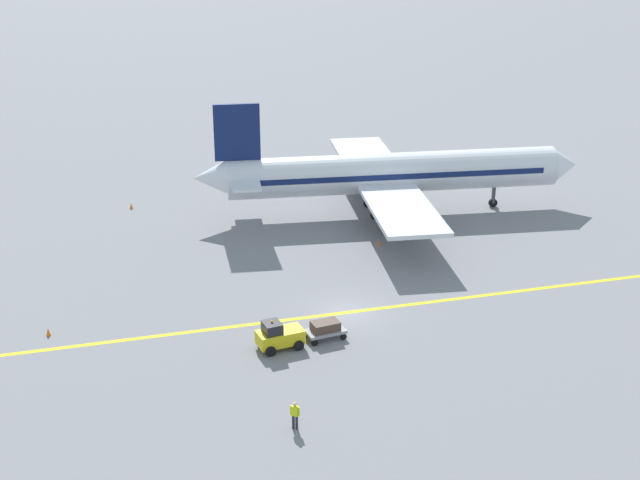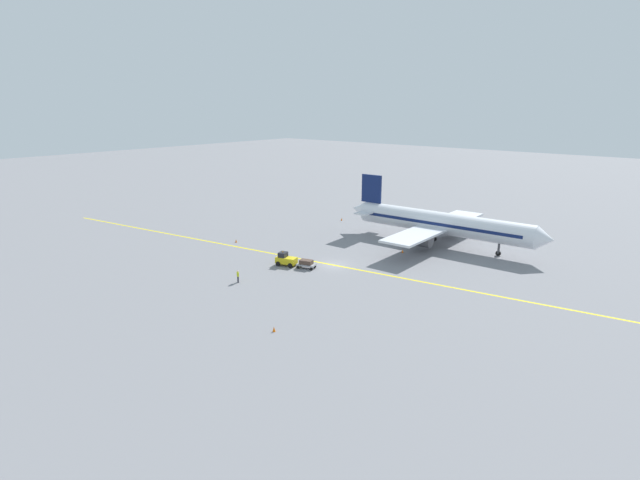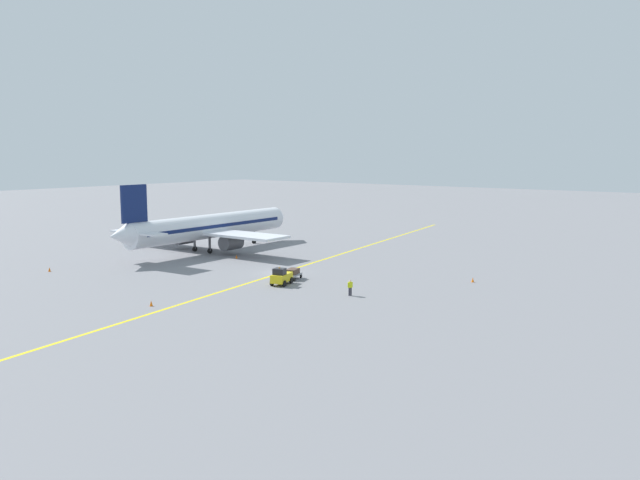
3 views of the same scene
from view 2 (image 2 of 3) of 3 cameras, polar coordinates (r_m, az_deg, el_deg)
The scene contains 10 objects.
ground_plane at distance 73.20m, azimuth 1.52°, elevation -2.88°, with size 400.00×400.00×0.00m, color slate.
apron_yellow_centreline at distance 73.20m, azimuth 1.52°, elevation -2.87°, with size 0.40×120.00×0.01m, color yellow.
airplane_at_gate at distance 85.00m, azimuth 13.53°, elevation 1.87°, with size 28.12×35.47×10.60m.
baggage_tug_white at distance 72.92m, azimuth -3.93°, elevation -2.23°, with size 2.43×3.30×2.11m.
baggage_cart_trailing at distance 71.57m, azimuth -1.58°, elevation -2.66°, with size 2.08×2.89×1.24m.
ground_crew_worker at distance 66.79m, azimuth -9.37°, elevation -4.07°, with size 0.36×0.52×1.68m.
traffic_cone_near_nose at distance 52.68m, azimuth -5.28°, elevation -10.11°, with size 0.32×0.32×0.55m, color orange.
traffic_cone_mid_apron at distance 86.13m, azimuth -9.57°, elevation -0.10°, with size 0.32×0.32×0.55m, color orange.
traffic_cone_by_wingtip at distance 80.21m, azimuth 9.42°, elevation -1.24°, with size 0.32×0.32×0.55m, color orange.
traffic_cone_far_edge at distance 101.11m, azimuth 2.48°, elevation 2.39°, with size 0.32×0.32×0.55m, color orange.
Camera 2 is at (54.48, 43.25, 22.81)m, focal length 28.00 mm.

